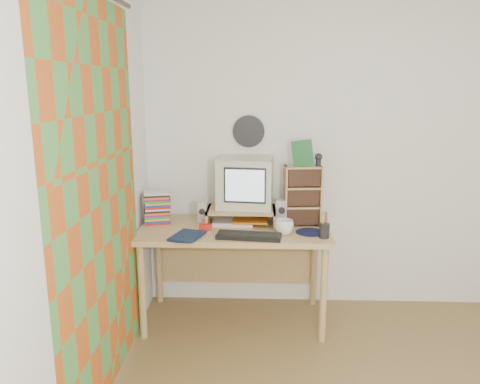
# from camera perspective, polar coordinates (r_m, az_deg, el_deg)

# --- Properties ---
(back_wall) EXTENTS (3.50, 0.00, 3.50)m
(back_wall) POSITION_cam_1_polar(r_m,az_deg,el_deg) (3.84, 15.13, 4.45)
(back_wall) COLOR white
(back_wall) RESTS_ON floor
(left_wall) EXTENTS (0.00, 3.50, 3.50)m
(left_wall) POSITION_cam_1_polar(r_m,az_deg,el_deg) (2.21, -21.69, -2.02)
(left_wall) COLOR white
(left_wall) RESTS_ON floor
(curtain) EXTENTS (0.00, 2.20, 2.20)m
(curtain) POSITION_cam_1_polar(r_m,az_deg,el_deg) (2.65, -16.62, -1.48)
(curtain) COLOR #BF531B
(curtain) RESTS_ON left_wall
(wall_disc) EXTENTS (0.25, 0.02, 0.25)m
(wall_disc) POSITION_cam_1_polar(r_m,az_deg,el_deg) (3.70, 1.06, 7.40)
(wall_disc) COLOR black
(wall_disc) RESTS_ON back_wall
(desk) EXTENTS (1.40, 0.70, 0.75)m
(desk) POSITION_cam_1_polar(r_m,az_deg,el_deg) (3.59, -0.68, -6.08)
(desk) COLOR #D9B475
(desk) RESTS_ON floor
(monitor_riser) EXTENTS (0.52, 0.30, 0.12)m
(monitor_riser) POSITION_cam_1_polar(r_m,az_deg,el_deg) (3.56, 0.14, -2.42)
(monitor_riser) COLOR tan
(monitor_riser) RESTS_ON desk
(crt_monitor) EXTENTS (0.44, 0.44, 0.38)m
(crt_monitor) POSITION_cam_1_polar(r_m,az_deg,el_deg) (3.56, 0.66, 1.13)
(crt_monitor) COLOR beige
(crt_monitor) RESTS_ON monitor_riser
(speaker_left) EXTENTS (0.07, 0.07, 0.18)m
(speaker_left) POSITION_cam_1_polar(r_m,az_deg,el_deg) (3.53, -4.59, -2.66)
(speaker_left) COLOR #B5B5BA
(speaker_left) RESTS_ON desk
(speaker_right) EXTENTS (0.08, 0.08, 0.20)m
(speaker_right) POSITION_cam_1_polar(r_m,az_deg,el_deg) (3.51, 5.07, -2.56)
(speaker_right) COLOR #B5B5BA
(speaker_right) RESTS_ON desk
(keyboard) EXTENTS (0.46, 0.20, 0.03)m
(keyboard) POSITION_cam_1_polar(r_m,az_deg,el_deg) (3.25, 1.09, -5.38)
(keyboard) COLOR black
(keyboard) RESTS_ON desk
(dvd_stack) EXTENTS (0.22, 0.18, 0.27)m
(dvd_stack) POSITION_cam_1_polar(r_m,az_deg,el_deg) (3.63, -10.08, -1.61)
(dvd_stack) COLOR brown
(dvd_stack) RESTS_ON desk
(cd_rack) EXTENTS (0.28, 0.17, 0.45)m
(cd_rack) POSITION_cam_1_polar(r_m,az_deg,el_deg) (3.53, 7.61, -0.45)
(cd_rack) COLOR tan
(cd_rack) RESTS_ON desk
(mug) EXTENTS (0.14, 0.14, 0.11)m
(mug) POSITION_cam_1_polar(r_m,az_deg,el_deg) (3.33, 5.39, -4.29)
(mug) COLOR white
(mug) RESTS_ON desk
(diary) EXTENTS (0.27, 0.23, 0.05)m
(diary) POSITION_cam_1_polar(r_m,az_deg,el_deg) (3.32, -7.92, -4.97)
(diary) COLOR #101D3E
(diary) RESTS_ON desk
(mousepad) EXTENTS (0.22, 0.22, 0.00)m
(mousepad) POSITION_cam_1_polar(r_m,az_deg,el_deg) (3.41, 8.56, -4.87)
(mousepad) COLOR #101537
(mousepad) RESTS_ON desk
(pen_cup) EXTENTS (0.09, 0.09, 0.14)m
(pen_cup) POSITION_cam_1_polar(r_m,az_deg,el_deg) (3.29, 10.26, -4.32)
(pen_cup) COLOR black
(pen_cup) RESTS_ON desk
(papers) EXTENTS (0.31, 0.23, 0.04)m
(papers) POSITION_cam_1_polar(r_m,az_deg,el_deg) (3.58, -0.03, -3.56)
(papers) COLOR silver
(papers) RESTS_ON desk
(red_box) EXTENTS (0.09, 0.06, 0.04)m
(red_box) POSITION_cam_1_polar(r_m,az_deg,el_deg) (3.43, -4.29, -4.29)
(red_box) COLOR red
(red_box) RESTS_ON desk
(game_box) EXTENTS (0.15, 0.04, 0.19)m
(game_box) POSITION_cam_1_polar(r_m,az_deg,el_deg) (3.45, 7.63, 4.68)
(game_box) COLOR #175226
(game_box) RESTS_ON cd_rack
(webcam) EXTENTS (0.06, 0.06, 0.09)m
(webcam) POSITION_cam_1_polar(r_m,az_deg,el_deg) (3.49, 9.54, 3.92)
(webcam) COLOR black
(webcam) RESTS_ON cd_rack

